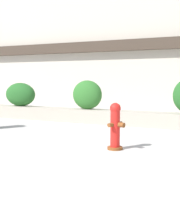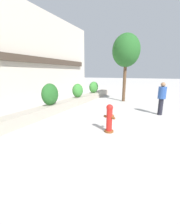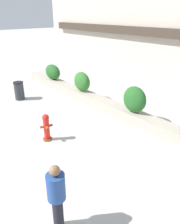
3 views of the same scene
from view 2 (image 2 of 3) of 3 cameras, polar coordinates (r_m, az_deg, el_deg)
The scene contains 8 objects.
ground_plane at distance 6.40m, azimuth 29.70°, elevation -7.40°, with size 120.00×120.00×0.00m, color #BCB7B2.
planter_wall_low at distance 8.25m, azimuth -16.03°, elevation 0.47°, with size 18.00×0.70×0.50m, color #ADA393.
hedge_bush_2 at distance 8.34m, azimuth -14.96°, elevation 6.51°, with size 1.13×0.67×1.16m, color #235B23.
hedge_bush_3 at distance 10.76m, azimuth -4.72°, elevation 8.16°, with size 0.93×0.70×0.96m, color #387F33.
hedge_bush_4 at distance 13.27m, azimuth 1.44°, elevation 9.44°, with size 1.27×0.64×0.96m, color #387F33.
fire_hydrant at distance 5.67m, azimuth 7.40°, elevation -2.31°, with size 0.47×0.48×1.08m.
street_tree at distance 12.20m, azimuth 13.62°, elevation 21.66°, with size 2.25×2.02×4.97m.
pedestrian at distance 8.75m, azimuth 25.65°, elevation 5.30°, with size 0.54×0.54×1.73m.
Camera 2 is at (-5.98, 0.66, 2.20)m, focal length 24.00 mm.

